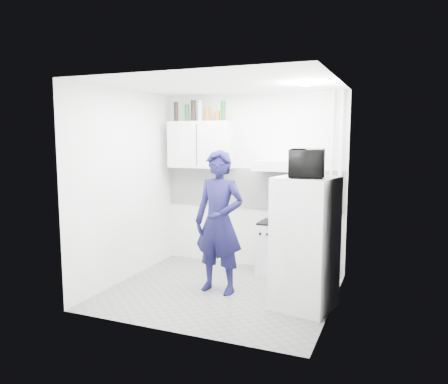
% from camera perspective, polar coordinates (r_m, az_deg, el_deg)
% --- Properties ---
extents(floor, '(2.80, 2.80, 0.00)m').
position_cam_1_polar(floor, '(5.73, -0.54, -12.88)').
color(floor, slate).
rests_on(floor, ground).
extents(ceiling, '(2.80, 2.80, 0.00)m').
position_cam_1_polar(ceiling, '(5.41, -0.57, 13.89)').
color(ceiling, white).
rests_on(ceiling, wall_back).
extents(wall_back, '(2.80, 0.00, 2.80)m').
position_cam_1_polar(wall_back, '(6.58, 3.68, 1.39)').
color(wall_back, silver).
rests_on(wall_back, floor).
extents(wall_left, '(0.00, 2.60, 2.60)m').
position_cam_1_polar(wall_left, '(6.10, -12.76, 0.74)').
color(wall_left, silver).
rests_on(wall_left, floor).
extents(wall_right, '(0.00, 2.60, 2.60)m').
position_cam_1_polar(wall_right, '(5.05, 14.24, -0.66)').
color(wall_right, silver).
rests_on(wall_right, floor).
extents(person, '(0.69, 0.48, 1.81)m').
position_cam_1_polar(person, '(5.51, -0.65, -3.94)').
color(person, '#111035').
rests_on(person, floor).
extents(stove, '(0.46, 0.46, 0.73)m').
position_cam_1_polar(stove, '(6.39, 6.68, -7.35)').
color(stove, silver).
rests_on(stove, floor).
extents(fridge, '(0.74, 0.74, 1.53)m').
position_cam_1_polar(fridge, '(5.12, 10.57, -6.58)').
color(fridge, silver).
rests_on(fridge, floor).
extents(stove_top, '(0.44, 0.44, 0.03)m').
position_cam_1_polar(stove_top, '(6.30, 6.73, -4.00)').
color(stove_top, black).
rests_on(stove_top, stove).
extents(saucepan, '(0.19, 0.19, 0.10)m').
position_cam_1_polar(saucepan, '(6.29, 6.84, -3.42)').
color(saucepan, silver).
rests_on(saucepan, stove_top).
extents(microwave, '(0.62, 0.47, 0.31)m').
position_cam_1_polar(microwave, '(4.98, 10.82, 3.74)').
color(microwave, black).
rests_on(microwave, fridge).
extents(bottle_a, '(0.07, 0.07, 0.30)m').
position_cam_1_polar(bottle_a, '(6.87, -6.28, 10.37)').
color(bottle_a, black).
rests_on(bottle_a, upper_cabinet).
extents(bottle_b, '(0.07, 0.07, 0.25)m').
position_cam_1_polar(bottle_b, '(6.78, -4.84, 10.25)').
color(bottle_b, '#144C1E').
rests_on(bottle_b, upper_cabinet).
extents(bottle_c, '(0.08, 0.08, 0.32)m').
position_cam_1_polar(bottle_c, '(6.73, -4.01, 10.54)').
color(bottle_c, black).
rests_on(bottle_c, upper_cabinet).
extents(bottle_d, '(0.07, 0.07, 0.31)m').
position_cam_1_polar(bottle_d, '(6.69, -3.15, 10.54)').
color(bottle_d, '#B2B7BC').
rests_on(bottle_d, upper_cabinet).
extents(canister_a, '(0.08, 0.08, 0.20)m').
position_cam_1_polar(canister_a, '(6.63, -2.13, 10.10)').
color(canister_a, brown).
rests_on(canister_a, upper_cabinet).
extents(canister_b, '(0.08, 0.08, 0.15)m').
position_cam_1_polar(canister_b, '(6.56, -0.86, 9.91)').
color(canister_b, brown).
rests_on(canister_b, upper_cabinet).
extents(bottle_e, '(0.07, 0.07, 0.29)m').
position_cam_1_polar(bottle_e, '(6.53, -0.12, 10.55)').
color(bottle_e, '#144C1E').
rests_on(bottle_e, upper_cabinet).
extents(upper_cabinet, '(1.00, 0.35, 0.70)m').
position_cam_1_polar(upper_cabinet, '(6.67, -2.92, 6.21)').
color(upper_cabinet, silver).
rests_on(upper_cabinet, wall_back).
extents(range_hood, '(0.60, 0.50, 0.14)m').
position_cam_1_polar(range_hood, '(6.19, 6.91, 3.48)').
color(range_hood, silver).
rests_on(range_hood, wall_back).
extents(backsplash, '(2.74, 0.03, 0.60)m').
position_cam_1_polar(backsplash, '(6.58, 3.63, 0.51)').
color(backsplash, white).
rests_on(backsplash, wall_back).
extents(pipe_a, '(0.05, 0.05, 2.60)m').
position_cam_1_polar(pipe_a, '(6.21, 14.87, 0.80)').
color(pipe_a, silver).
rests_on(pipe_a, floor).
extents(pipe_b, '(0.04, 0.04, 2.60)m').
position_cam_1_polar(pipe_b, '(6.23, 13.77, 0.85)').
color(pipe_b, silver).
rests_on(pipe_b, floor).
extents(ceiling_spot_fixture, '(0.10, 0.10, 0.02)m').
position_cam_1_polar(ceiling_spot_fixture, '(5.30, 10.61, 13.58)').
color(ceiling_spot_fixture, white).
rests_on(ceiling_spot_fixture, ceiling).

